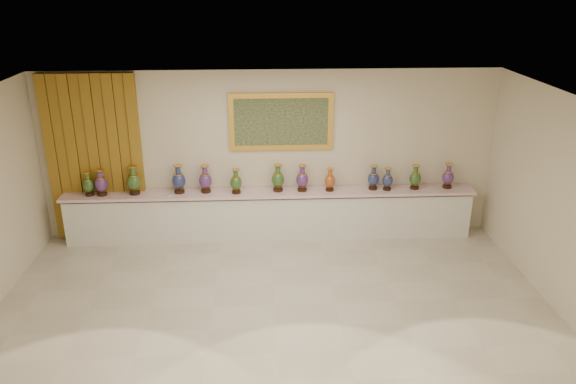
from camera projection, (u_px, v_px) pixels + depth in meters
name	position (u px, v px, depth m)	size (l,w,h in m)	color
ground	(274.00, 305.00, 8.14)	(8.00, 8.00, 0.00)	beige
room	(125.00, 153.00, 9.72)	(8.00, 8.00, 8.00)	beige
counter	(270.00, 215.00, 10.10)	(7.28, 0.48, 0.90)	white
vase_0	(88.00, 185.00, 9.68)	(0.22, 0.22, 0.43)	#331A0E
vase_1	(101.00, 184.00, 9.68)	(0.26, 0.26, 0.47)	#331A0E
vase_2	(134.00, 182.00, 9.73)	(0.26, 0.26, 0.51)	#331A0E
vase_3	(179.00, 180.00, 9.79)	(0.29, 0.29, 0.51)	#331A0E
vase_4	(205.00, 180.00, 9.81)	(0.24, 0.24, 0.49)	#331A0E
vase_5	(236.00, 182.00, 9.78)	(0.25, 0.25, 0.44)	#331A0E
vase_6	(278.00, 179.00, 9.87)	(0.24, 0.24, 0.49)	#331A0E
vase_7	(302.00, 179.00, 9.88)	(0.25, 0.25, 0.48)	#331A0E
vase_8	(330.00, 181.00, 9.90)	(0.19, 0.19, 0.41)	#331A0E
vase_9	(373.00, 179.00, 9.96)	(0.25, 0.25, 0.44)	#331A0E
vase_10	(388.00, 180.00, 9.93)	(0.21, 0.21, 0.41)	#331A0E
vase_11	(415.00, 178.00, 9.98)	(0.23, 0.23, 0.44)	#331A0E
vase_12	(448.00, 177.00, 10.02)	(0.27, 0.27, 0.45)	#331A0E
label_card	(172.00, 196.00, 9.72)	(0.10, 0.06, 0.00)	white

